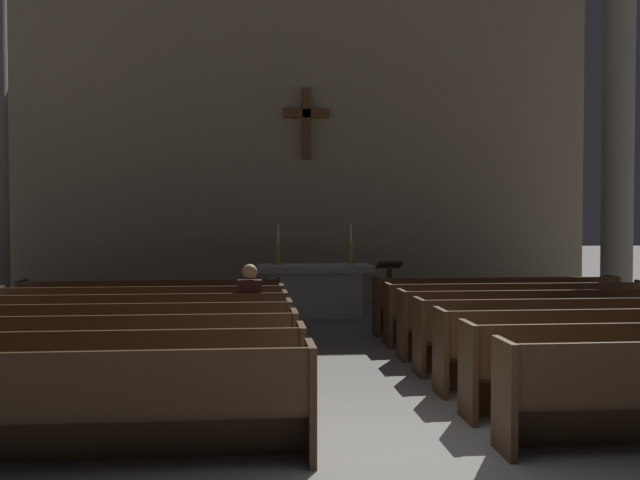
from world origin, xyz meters
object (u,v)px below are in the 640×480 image
at_px(pew_right_row_7, 496,305).
at_px(candlestick_right, 351,251).
at_px(pew_left_row_1, 53,408).
at_px(pew_right_row_3, 617,349).
at_px(pew_left_row_4, 119,342).
at_px(pew_left_row_7, 152,309).
at_px(pew_left_row_3, 103,358).
at_px(pew_right_row_4, 577,335).
at_px(pew_right_row_6, 519,313).
at_px(altar, 315,289).
at_px(lectern, 389,294).
at_px(lone_worshipper, 250,311).
at_px(candlestick_left, 278,252).
at_px(pew_left_row_6, 143,318).
at_px(pew_left_row_2, 81,380).
at_px(column_right_second, 618,153).
at_px(pew_right_row_5, 545,323).
at_px(pew_left_row_5, 132,329).

xyz_separation_m(pew_right_row_7, candlestick_right, (-2.10, 2.36, 0.79)).
xyz_separation_m(pew_left_row_1, pew_right_row_3, (5.60, 2.06, 0.00)).
bearing_deg(pew_right_row_3, pew_left_row_4, 169.56).
relative_size(pew_left_row_7, pew_right_row_3, 1.00).
relative_size(pew_left_row_3, pew_right_row_4, 1.00).
bearing_deg(pew_right_row_6, altar, 129.54).
distance_m(lectern, lone_worshipper, 4.05).
distance_m(pew_right_row_4, pew_right_row_7, 3.10).
bearing_deg(candlestick_left, pew_left_row_6, -121.76).
height_order(pew_right_row_7, lectern, lectern).
bearing_deg(pew_left_row_7, pew_left_row_2, -90.00).
distance_m(pew_left_row_2, pew_left_row_4, 2.06).
bearing_deg(pew_left_row_2, altar, 69.58).
xyz_separation_m(pew_left_row_7, lectern, (4.03, 1.16, 0.07)).
height_order(pew_right_row_3, candlestick_left, candlestick_left).
distance_m(pew_left_row_4, pew_right_row_6, 5.97).
distance_m(pew_left_row_3, altar, 7.07).
bearing_deg(pew_right_row_4, pew_left_row_4, 180.00).
distance_m(pew_right_row_6, altar, 4.40).
distance_m(pew_left_row_4, lone_worshipper, 1.89).
bearing_deg(pew_right_row_6, lone_worshipper, -166.27).
relative_size(altar, lone_worshipper, 1.67).
bearing_deg(pew_right_row_6, column_right_second, 44.29).
relative_size(pew_left_row_2, pew_left_row_6, 1.00).
distance_m(pew_left_row_6, candlestick_left, 4.07).
xyz_separation_m(pew_left_row_6, pew_right_row_7, (5.60, 1.03, 0.00)).
bearing_deg(pew_right_row_4, altar, 117.17).
distance_m(column_right_second, candlestick_right, 5.50).
distance_m(pew_right_row_3, pew_right_row_5, 2.06).
relative_size(pew_right_row_4, column_right_second, 0.63).
xyz_separation_m(pew_left_row_4, pew_left_row_7, (0.00, 3.10, 0.00)).
height_order(pew_left_row_2, pew_left_row_5, same).
xyz_separation_m(pew_left_row_1, pew_right_row_6, (5.60, 5.16, 0.00)).
xyz_separation_m(pew_left_row_3, pew_left_row_4, (0.00, 1.03, 0.00)).
bearing_deg(pew_left_row_1, lone_worshipper, 69.77).
bearing_deg(pew_left_row_6, pew_left_row_2, -90.00).
relative_size(pew_left_row_3, altar, 1.85).
xyz_separation_m(pew_left_row_5, pew_right_row_7, (5.60, 2.06, 0.00)).
height_order(pew_right_row_7, column_right_second, column_right_second).
height_order(column_right_second, candlestick_right, column_right_second).
bearing_deg(lectern, altar, 135.65).
distance_m(candlestick_right, lectern, 1.49).
bearing_deg(pew_left_row_1, pew_right_row_3, 20.23).
bearing_deg(pew_right_row_7, candlestick_right, 131.66).
xyz_separation_m(pew_right_row_4, candlestick_right, (-2.10, 5.46, 0.79)).
bearing_deg(pew_right_row_7, lectern, 143.58).
xyz_separation_m(pew_right_row_7, column_right_second, (3.04, 1.94, 2.68)).
xyz_separation_m(pew_left_row_7, candlestick_right, (3.50, 2.36, 0.79)).
xyz_separation_m(pew_left_row_2, pew_right_row_6, (5.60, 4.13, 0.00)).
relative_size(altar, candlestick_right, 2.84).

